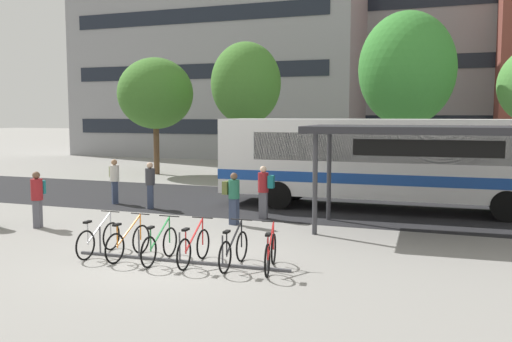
% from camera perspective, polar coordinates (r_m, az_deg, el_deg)
% --- Properties ---
extents(ground, '(200.00, 200.00, 0.00)m').
position_cam_1_polar(ground, '(12.93, -9.28, -9.31)').
color(ground, gray).
extents(bus_lane_asphalt, '(80.00, 7.20, 0.01)m').
position_cam_1_polar(bus_lane_asphalt, '(21.06, 2.93, -3.34)').
color(bus_lane_asphalt, '#232326').
rests_on(bus_lane_asphalt, ground).
extents(city_bus, '(12.10, 2.95, 3.20)m').
position_cam_1_polar(city_bus, '(20.05, 13.39, 1.14)').
color(city_bus, white).
rests_on(city_bus, ground).
extents(bike_rack, '(5.23, 0.31, 0.70)m').
position_cam_1_polar(bike_rack, '(12.89, -7.84, -8.92)').
color(bike_rack, '#47474C').
rests_on(bike_rack, ground).
extents(parked_bicycle_silver_0, '(0.52, 1.72, 0.99)m').
position_cam_1_polar(parked_bicycle_silver_0, '(13.88, -15.87, -6.77)').
color(parked_bicycle_silver_0, black).
rests_on(parked_bicycle_silver_0, ground).
extents(parked_bicycle_orange_1, '(0.52, 1.72, 0.99)m').
position_cam_1_polar(parked_bicycle_orange_1, '(13.38, -13.00, -7.17)').
color(parked_bicycle_orange_1, black).
rests_on(parked_bicycle_orange_1, ground).
extents(parked_bicycle_green_2, '(0.52, 1.72, 0.99)m').
position_cam_1_polar(parked_bicycle_green_2, '(12.93, -9.88, -7.56)').
color(parked_bicycle_green_2, black).
rests_on(parked_bicycle_green_2, ground).
extents(parked_bicycle_red_3, '(0.52, 1.72, 0.99)m').
position_cam_1_polar(parked_bicycle_red_3, '(12.62, -6.42, -7.85)').
color(parked_bicycle_red_3, black).
rests_on(parked_bicycle_red_3, ground).
extents(parked_bicycle_black_4, '(0.52, 1.72, 0.99)m').
position_cam_1_polar(parked_bicycle_black_4, '(12.32, -2.31, -8.15)').
color(parked_bicycle_black_4, black).
rests_on(parked_bicycle_black_4, ground).
extents(parked_bicycle_red_5, '(0.54, 1.70, 0.99)m').
position_cam_1_polar(parked_bicycle_red_5, '(12.07, 1.50, -8.44)').
color(parked_bicycle_red_5, black).
rests_on(parked_bicycle_red_5, ground).
extents(transit_shelter, '(6.83, 3.42, 3.04)m').
position_cam_1_polar(transit_shelter, '(16.23, 17.17, 3.77)').
color(transit_shelter, '#38383D').
rests_on(transit_shelter, ground).
extents(commuter_teal_pack_0, '(0.47, 0.59, 1.68)m').
position_cam_1_polar(commuter_teal_pack_0, '(17.70, -21.57, -2.34)').
color(commuter_teal_pack_0, '#565660').
rests_on(commuter_teal_pack_0, ground).
extents(commuter_olive_pack_1, '(0.59, 0.59, 1.68)m').
position_cam_1_polar(commuter_olive_pack_1, '(21.54, -14.36, -0.71)').
color(commuter_olive_pack_1, '#2D3851').
rests_on(commuter_olive_pack_1, ground).
extents(commuter_black_pack_2, '(0.50, 0.60, 1.67)m').
position_cam_1_polar(commuter_black_pack_2, '(20.13, -10.83, -1.11)').
color(commuter_black_pack_2, '#2D3851').
rests_on(commuter_black_pack_2, ground).
extents(commuter_teal_pack_3, '(0.55, 0.37, 1.71)m').
position_cam_1_polar(commuter_teal_pack_3, '(17.86, 0.86, -1.80)').
color(commuter_teal_pack_3, '#565660').
rests_on(commuter_teal_pack_3, ground).
extents(commuter_olive_pack_4, '(0.57, 0.40, 1.60)m').
position_cam_1_polar(commuter_olive_pack_4, '(16.92, -2.39, -2.46)').
color(commuter_olive_pack_4, '#2D3851').
rests_on(commuter_olive_pack_4, ground).
extents(street_tree_0, '(3.60, 3.60, 7.06)m').
position_cam_1_polar(street_tree_0, '(28.80, -1.04, 8.96)').
color(street_tree_0, brown).
rests_on(street_tree_0, ground).
extents(street_tree_1, '(4.20, 4.20, 6.51)m').
position_cam_1_polar(street_tree_1, '(31.68, -10.31, 7.84)').
color(street_tree_1, brown).
rests_on(street_tree_1, ground).
extents(street_tree_2, '(4.63, 4.63, 8.30)m').
position_cam_1_polar(street_tree_2, '(28.09, 15.26, 10.07)').
color(street_tree_2, brown).
rests_on(street_tree_2, ground).
extents(building_left_wing, '(23.12, 12.49, 16.33)m').
position_cam_1_polar(building_left_wing, '(47.78, -2.92, 11.61)').
color(building_left_wing, gray).
rests_on(building_left_wing, ground).
extents(building_centre_block, '(18.45, 12.03, 13.72)m').
position_cam_1_polar(building_centre_block, '(50.82, 14.01, 9.62)').
color(building_centre_block, gray).
rests_on(building_centre_block, ground).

